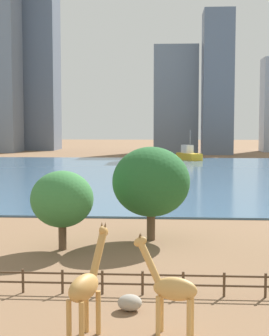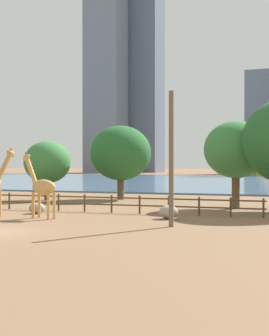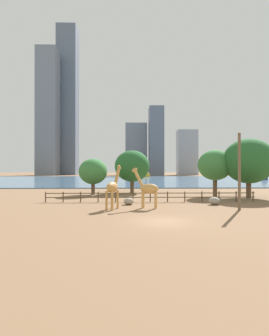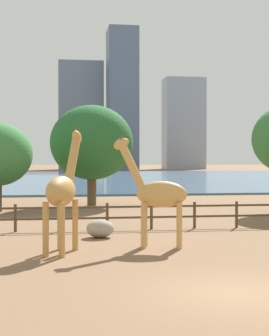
{
  "view_description": "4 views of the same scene",
  "coord_description": "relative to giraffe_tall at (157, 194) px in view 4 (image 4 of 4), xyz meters",
  "views": [
    {
      "loc": [
        -1.04,
        -14.68,
        9.11
      ],
      "look_at": [
        -3.84,
        31.51,
        5.11
      ],
      "focal_mm": 55.0,
      "sensor_mm": 36.0,
      "label": 1
    },
    {
      "loc": [
        15.94,
        -22.72,
        3.65
      ],
      "look_at": [
        -0.59,
        24.73,
        3.13
      ],
      "focal_mm": 55.0,
      "sensor_mm": 36.0,
      "label": 2
    },
    {
      "loc": [
        -2.78,
        -20.46,
        4.12
      ],
      "look_at": [
        -1.45,
        37.81,
        4.32
      ],
      "focal_mm": 28.0,
      "sensor_mm": 36.0,
      "label": 3
    },
    {
      "loc": [
        -4.5,
        -12.51,
        3.42
      ],
      "look_at": [
        1.05,
        25.37,
        2.73
      ],
      "focal_mm": 55.0,
      "sensor_mm": 36.0,
      "label": 4
    }
  ],
  "objects": [
    {
      "name": "ground_plane",
      "position": [
        0.77,
        73.13,
        -2.07
      ],
      "size": [
        400.0,
        400.0,
        0.0
      ],
      "primitive_type": "plane",
      "color": "brown"
    },
    {
      "name": "harbor_water",
      "position": [
        0.77,
        70.13,
        -1.97
      ],
      "size": [
        180.0,
        86.0,
        0.2
      ],
      "primitive_type": "cube",
      "color": "#476B8C",
      "rests_on": "ground"
    },
    {
      "name": "giraffe_tall",
      "position": [
        0.0,
        0.0,
        0.0
      ],
      "size": [
        2.95,
        1.29,
        4.38
      ],
      "rotation": [
        0.0,
        0.0,
        2.88
      ],
      "color": "tan",
      "rests_on": "ground"
    },
    {
      "name": "giraffe_companion",
      "position": [
        -3.61,
        -0.49,
        0.18
      ],
      "size": [
        1.69,
        3.34,
        4.7
      ],
      "rotation": [
        0.0,
        0.0,
        1.22
      ],
      "color": "#C18C47",
      "rests_on": "ground"
    },
    {
      "name": "boulder_near_fence",
      "position": [
        -1.98,
        2.82,
        -1.68
      ],
      "size": [
        1.2,
        1.05,
        0.78
      ],
      "primitive_type": "ellipsoid",
      "color": "gray",
      "rests_on": "ground"
    },
    {
      "name": "enclosure_fence",
      "position": [
        0.73,
        5.13,
        -1.31
      ],
      "size": [
        26.12,
        0.14,
        1.3
      ],
      "color": "#4C3826",
      "rests_on": "ground"
    },
    {
      "name": "tree_left_small",
      "position": [
        -1.39,
        18.16,
        2.53
      ],
      "size": [
        6.05,
        6.05,
        7.33
      ],
      "color": "brown",
      "rests_on": "ground"
    },
    {
      "name": "boat_sailboat",
      "position": [
        5.47,
        106.07,
        -0.63
      ],
      "size": [
        6.28,
        8.72,
        7.42
      ],
      "rotation": [
        0.0,
        0.0,
        5.17
      ],
      "color": "gold",
      "rests_on": "harbor_water"
    },
    {
      "name": "skyline_tower_needle",
      "position": [
        37.59,
        148.94,
        13.07
      ],
      "size": [
        13.26,
        9.08,
        30.27
      ],
      "primitive_type": "cube",
      "color": "#939EAD",
      "rests_on": "ground"
    },
    {
      "name": "skyline_tower_glass",
      "position": [
        15.0,
        133.75,
        19.02
      ],
      "size": [
        8.82,
        10.49,
        42.17
      ],
      "primitive_type": "cube",
      "color": "slate",
      "rests_on": "ground"
    },
    {
      "name": "skyline_block_right",
      "position": [
        2.84,
        142.34,
        14.44
      ],
      "size": [
        13.59,
        13.82,
        33.02
      ],
      "primitive_type": "cube",
      "color": "slate",
      "rests_on": "ground"
    }
  ]
}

